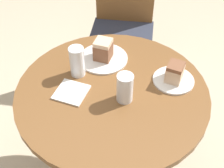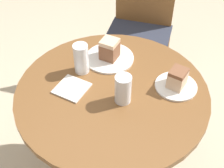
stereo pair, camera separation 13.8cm
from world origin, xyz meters
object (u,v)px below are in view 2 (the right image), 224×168
(glass_water, at_px, (81,60))
(glass_lemonade, at_px, (123,90))
(cake_slice_near, at_px, (110,49))
(cake_slice_far, at_px, (177,78))
(plate_far, at_px, (176,86))
(plate_near, at_px, (110,58))
(chair, at_px, (140,26))

(glass_water, bearing_deg, glass_lemonade, -27.35)
(cake_slice_near, height_order, cake_slice_far, cake_slice_near)
(glass_lemonade, height_order, glass_water, glass_water)
(plate_far, xyz_separation_m, glass_lemonade, (-0.21, -0.16, 0.06))
(cake_slice_near, bearing_deg, plate_near, -116.57)
(cake_slice_near, bearing_deg, cake_slice_far, -15.50)
(chair, bearing_deg, cake_slice_far, -67.39)
(glass_water, bearing_deg, chair, 83.23)
(cake_slice_far, relative_size, glass_water, 0.64)
(chair, relative_size, cake_slice_far, 10.49)
(cake_slice_far, bearing_deg, plate_near, 164.50)
(cake_slice_near, bearing_deg, chair, 90.26)
(plate_far, height_order, glass_water, glass_water)
(chair, bearing_deg, glass_water, -99.31)
(plate_near, bearing_deg, glass_lemonade, -60.02)
(chair, bearing_deg, plate_far, -67.39)
(cake_slice_far, bearing_deg, plate_far, 14.04)
(plate_far, relative_size, cake_slice_far, 2.00)
(plate_near, distance_m, glass_water, 0.17)
(glass_lemonade, bearing_deg, glass_water, 152.65)
(cake_slice_near, relative_size, glass_water, 0.69)
(plate_far, distance_m, cake_slice_near, 0.37)
(cake_slice_near, xyz_separation_m, glass_lemonade, (0.15, -0.25, -0.00))
(cake_slice_far, relative_size, glass_lemonade, 0.71)
(glass_lemonade, relative_size, glass_water, 0.91)
(glass_lemonade, bearing_deg, plate_near, 119.98)
(chair, xyz_separation_m, cake_slice_far, (0.36, -0.76, 0.27))
(plate_near, height_order, plate_far, same)
(cake_slice_near, height_order, glass_lemonade, glass_lemonade)
(chair, height_order, glass_water, chair)
(plate_far, xyz_separation_m, glass_water, (-0.45, -0.03, 0.06))
(glass_lemonade, bearing_deg, cake_slice_near, 119.98)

